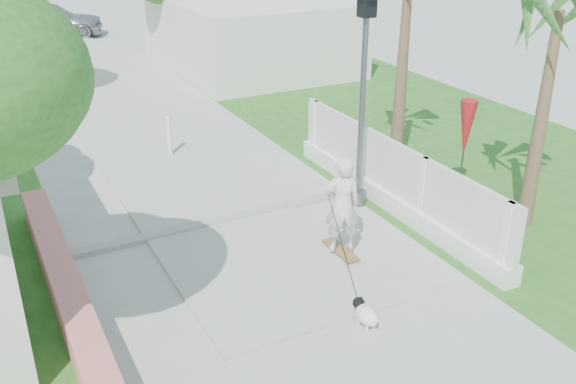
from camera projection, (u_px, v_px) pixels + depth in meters
path_strip at (83, 71)px, 24.25m from camera, size 3.20×36.00×0.06m
curb at (223, 221)px, 12.94m from camera, size 6.50×0.25×0.10m
grass_right at (434, 138)px, 17.49m from camera, size 8.00×20.00×0.01m
pink_wall at (77, 319)px, 9.48m from camera, size 0.45×8.20×0.80m
lattice_fence at (392, 185)px, 13.35m from camera, size 0.35×7.00×1.50m
building_right at (249, 32)px, 24.61m from camera, size 6.00×8.00×2.60m
street_lamp at (363, 94)px, 12.75m from camera, size 0.44×0.44×4.44m
bollard at (169, 135)px, 16.03m from camera, size 0.14×0.14×1.09m
patio_umbrella at (466, 130)px, 13.05m from camera, size 0.36×0.36×2.30m
palm_near at (558, 24)px, 11.30m from camera, size 1.80×1.80×4.70m
skateboarder at (342, 230)px, 10.83m from camera, size 1.18×2.32×1.92m
dog at (365, 313)px, 9.74m from camera, size 0.29×0.63×0.43m
parked_car at (49, 20)px, 29.85m from camera, size 5.09×3.06×1.62m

